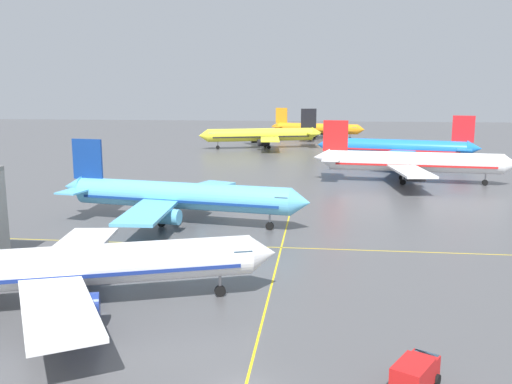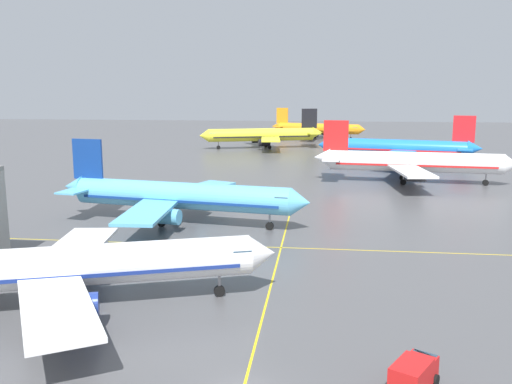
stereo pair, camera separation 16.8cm
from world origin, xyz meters
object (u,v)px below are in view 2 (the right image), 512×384
(airliner_second_row, at_px, (178,196))
(service_truck_red_van, at_px, (414,373))
(airliner_far_right_stand, at_px, (263,135))
(airliner_far_left_stand, at_px, (397,148))
(airliner_front_gate, at_px, (73,266))
(airliner_distant_taxiway, at_px, (317,128))
(airliner_third_row, at_px, (412,162))

(airliner_second_row, distance_m, service_truck_red_van, 49.43)
(airliner_second_row, height_order, airliner_far_right_stand, airliner_far_right_stand)
(airliner_far_left_stand, bearing_deg, airliner_front_gate, -112.07)
(airliner_distant_taxiway, xyz_separation_m, service_truck_red_van, (8.21, -180.98, -2.77))
(airliner_front_gate, distance_m, airliner_third_row, 80.79)
(airliner_far_left_stand, height_order, airliner_far_right_stand, airliner_far_left_stand)
(airliner_front_gate, relative_size, airliner_second_row, 0.92)
(airliner_second_row, relative_size, airliner_far_right_stand, 0.95)
(airliner_second_row, bearing_deg, airliner_far_left_stand, 59.92)
(airliner_far_left_stand, distance_m, airliner_distant_taxiway, 74.97)
(airliner_distant_taxiway, relative_size, service_truck_red_van, 8.14)
(airliner_second_row, distance_m, airliner_far_left_stand, 77.61)
(airliner_third_row, height_order, airliner_far_left_stand, airliner_far_left_stand)
(airliner_third_row, xyz_separation_m, airliner_far_right_stand, (-36.98, 63.12, 0.02))
(airliner_front_gate, relative_size, service_truck_red_van, 7.73)
(airliner_front_gate, relative_size, airliner_distant_taxiway, 0.95)
(airliner_front_gate, height_order, service_truck_red_van, airliner_front_gate)
(airliner_far_right_stand, bearing_deg, airliner_distant_taxiway, 65.45)
(airliner_second_row, relative_size, airliner_distant_taxiway, 1.03)
(airliner_third_row, distance_m, airliner_far_left_stand, 27.94)
(airliner_second_row, height_order, airliner_third_row, airliner_third_row)
(service_truck_red_van, bearing_deg, airliner_far_left_stand, 83.34)
(airliner_third_row, bearing_deg, airliner_far_right_stand, 120.37)
(airliner_distant_taxiway, bearing_deg, airliner_front_gate, -96.36)
(airliner_front_gate, height_order, airliner_far_left_stand, airliner_far_left_stand)
(airliner_second_row, distance_m, airliner_far_right_stand, 102.36)
(airliner_front_gate, xyz_separation_m, airliner_far_right_stand, (2.21, 133.77, 0.51))
(airliner_front_gate, height_order, airliner_third_row, airliner_third_row)
(airliner_second_row, bearing_deg, service_truck_red_van, -57.98)
(airliner_second_row, xyz_separation_m, airliner_distant_taxiway, (17.95, 139.14, -0.04))
(airliner_front_gate, xyz_separation_m, service_truck_red_van, (27.22, -10.42, -2.61))
(airliner_third_row, xyz_separation_m, service_truck_red_van, (-11.97, -81.07, -3.09))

